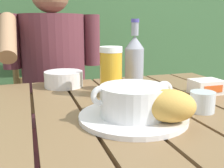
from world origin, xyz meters
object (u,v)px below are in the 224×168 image
(soup_bowl, at_px, (133,99))
(diner_bowl, at_px, (64,79))
(beer_glass, at_px, (111,71))
(table_knife, at_px, (164,103))
(water_glass_small, at_px, (202,102))
(butter_tub, at_px, (206,87))
(chair_near_diner, at_px, (54,110))
(beer_bottle, at_px, (134,62))
(person_eating, at_px, (54,76))
(serving_plate, at_px, (133,116))
(bread_roll, at_px, (169,106))

(soup_bowl, distance_m, diner_bowl, 0.43)
(beer_glass, distance_m, table_knife, 0.20)
(water_glass_small, bearing_deg, butter_tub, 50.08)
(soup_bowl, height_order, beer_glass, beer_glass)
(chair_near_diner, bearing_deg, beer_bottle, -71.36)
(person_eating, relative_size, serving_plate, 4.56)
(bread_roll, xyz_separation_m, table_knife, (0.07, 0.15, -0.05))
(water_glass_small, bearing_deg, beer_glass, 128.56)
(person_eating, height_order, soup_bowl, person_eating)
(beer_bottle, bearing_deg, butter_tub, -27.21)
(chair_near_diner, height_order, beer_glass, chair_near_diner)
(beer_bottle, relative_size, table_knife, 1.61)
(butter_tub, bearing_deg, water_glass_small, -129.92)
(chair_near_diner, height_order, person_eating, person_eating)
(serving_plate, bearing_deg, beer_bottle, 67.09)
(chair_near_diner, bearing_deg, beer_glass, -79.66)
(table_knife, bearing_deg, beer_bottle, 95.90)
(person_eating, distance_m, butter_tub, 0.75)
(water_glass_small, xyz_separation_m, diner_bowl, (-0.32, 0.42, 0.00))
(person_eating, bearing_deg, serving_plate, -80.88)
(serving_plate, distance_m, water_glass_small, 0.20)
(water_glass_small, xyz_separation_m, table_knife, (-0.07, 0.09, -0.02))
(beer_bottle, relative_size, diner_bowl, 1.73)
(bread_roll, relative_size, diner_bowl, 1.03)
(chair_near_diner, distance_m, bread_roll, 1.08)
(person_eating, bearing_deg, table_knife, -69.35)
(bread_roll, relative_size, beer_glass, 0.92)
(person_eating, height_order, diner_bowl, person_eating)
(person_eating, height_order, water_glass_small, person_eating)
(serving_plate, height_order, water_glass_small, water_glass_small)
(chair_near_diner, relative_size, soup_bowl, 4.52)
(chair_near_diner, distance_m, person_eating, 0.32)
(chair_near_diner, distance_m, serving_plate, 1.00)
(chair_near_diner, relative_size, water_glass_small, 14.55)
(serving_plate, bearing_deg, bread_roll, -49.40)
(butter_tub, xyz_separation_m, diner_bowl, (-0.45, 0.26, 0.01))
(chair_near_diner, height_order, soup_bowl, chair_near_diner)
(soup_bowl, xyz_separation_m, beer_bottle, (0.11, 0.27, 0.05))
(bread_roll, relative_size, butter_tub, 1.47)
(soup_bowl, bearing_deg, water_glass_small, -1.52)
(chair_near_diner, distance_m, water_glass_small, 1.05)
(soup_bowl, relative_size, beer_bottle, 0.86)
(chair_near_diner, height_order, bread_roll, chair_near_diner)
(butter_tub, height_order, diner_bowl, diner_bowl)
(water_glass_small, relative_size, table_knife, 0.43)
(beer_bottle, relative_size, butter_tub, 2.47)
(bread_roll, bearing_deg, beer_bottle, 81.11)
(beer_glass, height_order, beer_bottle, beer_bottle)
(bread_roll, xyz_separation_m, beer_bottle, (0.05, 0.34, 0.05))
(beer_glass, xyz_separation_m, beer_bottle, (0.10, 0.04, 0.02))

